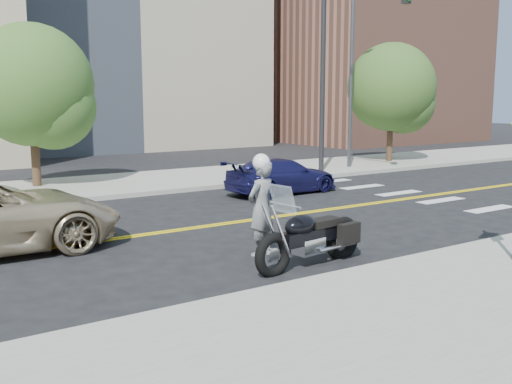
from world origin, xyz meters
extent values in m
plane|color=black|center=(0.00, 0.00, 0.00)|extent=(120.00, 120.00, 0.00)
cube|color=#9E9B91|center=(0.00, -7.50, 0.07)|extent=(60.00, 5.00, 0.15)
cube|color=#9E9B91|center=(0.00, 7.50, 0.07)|extent=(60.00, 5.00, 0.15)
cube|color=#8C5947|center=(26.00, 20.00, 6.00)|extent=(14.00, 12.00, 12.00)
cylinder|color=#4C4C51|center=(12.00, 6.50, 4.15)|extent=(0.16, 0.16, 8.00)
cylinder|color=black|center=(10.00, 6.00, 3.65)|extent=(0.20, 0.20, 7.00)
imported|color=silver|center=(0.84, -2.95, 0.95)|extent=(0.80, 0.65, 1.91)
sphere|color=white|center=(0.84, -2.95, 1.86)|extent=(0.34, 0.34, 0.34)
imported|color=navy|center=(5.81, 3.05, 0.58)|extent=(4.05, 1.82, 1.15)
cylinder|color=#382619|center=(-0.64, 8.26, 2.25)|extent=(0.29, 0.29, 4.50)
sphere|color=#375F1E|center=(-0.64, 8.26, 3.51)|extent=(4.05, 4.05, 4.05)
cylinder|color=#382619|center=(15.18, 7.18, 2.30)|extent=(0.28, 0.28, 4.59)
sphere|color=#32551B|center=(15.18, 7.18, 3.58)|extent=(4.06, 4.06, 4.06)
camera|label=1|loc=(-5.77, -12.48, 3.11)|focal=42.00mm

